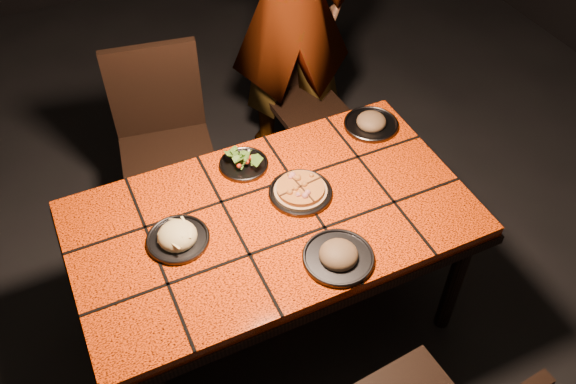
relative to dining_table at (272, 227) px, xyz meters
name	(u,v)px	position (x,y,z in m)	size (l,w,h in m)	color
room_shell	(268,55)	(0.00, 0.00, 0.83)	(6.04, 7.04, 3.08)	black
dining_table	(272,227)	(0.00, 0.00, 0.00)	(1.62, 0.92, 0.75)	#F54307
chair_far_left	(163,132)	(-0.21, 0.88, -0.09)	(0.52, 0.52, 1.01)	black
chair_far_right	(299,86)	(0.63, 1.06, -0.19)	(0.39, 0.39, 0.84)	black
diner	(290,7)	(0.61, 1.14, 0.27)	(0.69, 0.45, 1.89)	brown
plate_pizza	(301,191)	(0.15, 0.05, 0.10)	(0.27, 0.27, 0.04)	#3A3A3F
plate_pasta	(178,237)	(-0.38, 0.03, 0.10)	(0.24, 0.24, 0.08)	#3A3A3F
plate_salad	(243,162)	(0.00, 0.31, 0.10)	(0.21, 0.21, 0.07)	#3A3A3F
plate_mushroom_a	(339,255)	(0.13, -0.31, 0.10)	(0.27, 0.27, 0.09)	#3A3A3F
plate_mushroom_b	(371,122)	(0.64, 0.31, 0.10)	(0.25, 0.25, 0.08)	#3A3A3F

